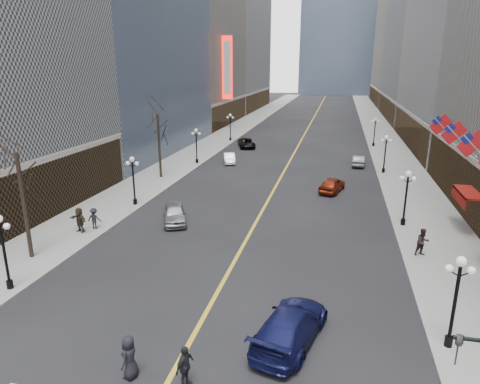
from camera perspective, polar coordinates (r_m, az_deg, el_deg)
The scene contains 32 objects.
sidewalk_east at distance 76.08m, azimuth 18.81°, elevation 6.25°, with size 6.00×230.00×0.15m, color gray.
sidewalk_west at distance 78.34m, azimuth -2.14°, elevation 7.39°, with size 6.00×230.00×0.15m, color gray.
lane_line at distance 85.79m, azimuth 8.80°, elevation 7.98°, with size 0.25×200.00×0.02m, color gold.
bldg_east_c at distance 113.72m, azimuth 26.82°, elevation 20.81°, with size 26.60×40.60×48.80m.
bldg_east_d at distance 156.55m, azimuth 23.44°, elevation 22.17°, with size 26.60×46.60×62.80m.
bldg_west_c at distance 99.29m, azimuth -9.20°, elevation 23.70°, with size 26.60×30.60×50.80m.
streetlamp_east_0 at distance 21.75m, azimuth 26.89°, elevation -11.92°, with size 1.26×0.44×4.52m.
streetlamp_east_1 at distance 36.40m, azimuth 21.31°, elevation -0.04°, with size 1.26×0.44×4.52m.
streetlamp_east_2 at distance 53.81m, azimuth 18.82°, elevation 5.32°, with size 1.26×0.44×4.52m.
streetlamp_east_3 at distance 71.52m, azimuth 17.54°, elevation 8.05°, with size 1.26×0.44×4.52m.
streetlamp_west_0 at distance 27.69m, azimuth -29.05°, elevation -6.15°, with size 1.26×0.44×4.52m.
streetlamp_west_1 at distance 40.24m, azimuth -14.05°, elevation 2.13°, with size 1.26×0.44×4.52m.
streetlamp_west_2 at distance 56.48m, azimuth -5.84°, elevation 6.62°, with size 1.26×0.44×4.52m.
streetlamp_west_3 at distance 73.54m, azimuth -1.31°, elevation 9.02°, with size 1.26×0.44×4.52m.
flag_3 at distance 33.34m, azimuth 28.77°, elevation 5.36°, with size 2.87×0.12×2.87m.
flag_4 at distance 38.12m, azimuth 26.86°, elevation 6.79°, with size 2.87×0.12×2.87m.
flag_5 at distance 42.94m, azimuth 25.37°, elevation 7.90°, with size 2.87×0.12×2.87m.
awning_c at distance 37.26m, azimuth 27.88°, elevation -0.21°, with size 1.40×4.00×0.93m.
theatre_marquee at distance 87.47m, azimuth -1.69°, elevation 16.21°, with size 2.00×0.55×12.00m.
tree_west_near at distance 30.70m, azimuth -27.43°, elevation 2.72°, with size 3.60×3.60×7.92m.
tree_west_far at distance 49.21m, azimuth -10.87°, elevation 8.87°, with size 3.60×3.60×7.92m.
car_nb_near at distance 35.96m, azimuth -8.75°, elevation -2.82°, with size 1.85×4.59×1.56m, color #9D9EA4.
car_nb_mid at distance 57.20m, azimuth -1.42°, elevation 4.54°, with size 1.39×3.98×1.31m, color white.
car_nb_far at distance 68.09m, azimuth 0.89°, elevation 6.55°, with size 2.38×5.16×1.44m, color black.
car_sb_near at distance 21.21m, azimuth 6.73°, elevation -17.26°, with size 2.38×5.85×1.70m, color #121544.
car_sb_mid at distance 45.04m, azimuth 12.18°, elevation 0.98°, with size 1.82×4.53×1.54m, color maroon.
car_sb_far at distance 57.57m, azimuth 15.52°, elevation 4.05°, with size 1.47×4.22×1.39m, color #4B5053.
ped_east_walk at distance 31.62m, azimuth 23.18°, elevation -6.17°, with size 0.93×0.51×1.92m, color black.
ped_west_walk at distance 35.63m, azimuth -18.86°, elevation -3.35°, with size 1.11×0.46×1.71m, color black.
ped_west_far at distance 35.29m, azimuth -20.62°, elevation -3.50°, with size 1.83×0.53×1.97m, color #2C2518.
ped_crossing_a at distance 18.77m, azimuth -7.36°, elevation -22.09°, with size 1.09×0.50×1.87m, color black.
ped_crossing_b at distance 19.60m, azimuth -14.53°, elevation -20.52°, with size 0.95×0.52×1.94m, color black.
Camera 1 is at (6.23, -4.63, 12.64)m, focal length 32.00 mm.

